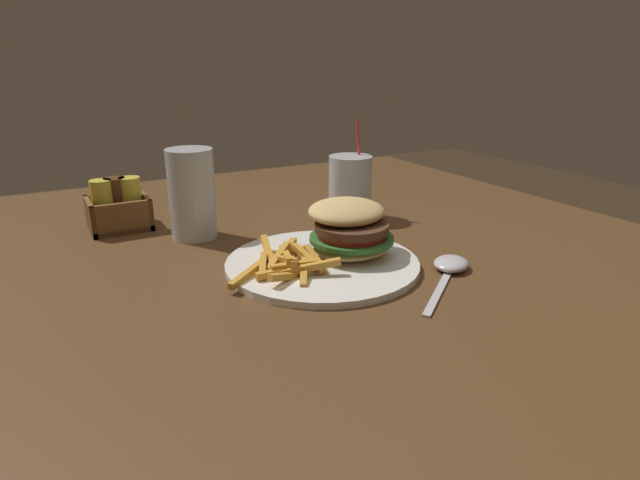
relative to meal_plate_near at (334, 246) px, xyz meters
name	(u,v)px	position (x,y,z in m)	size (l,w,h in m)	color
dining_table	(302,312)	(-0.02, 0.07, -0.13)	(1.21, 1.24, 0.74)	brown
meal_plate_near	(334,246)	(0.00, 0.00, 0.00)	(0.29, 0.28, 0.09)	white
beer_glass	(192,196)	(-0.14, 0.22, 0.04)	(0.08, 0.08, 0.15)	silver
juice_glass	(350,188)	(0.15, 0.19, 0.03)	(0.08, 0.08, 0.18)	silver
spoon	(450,266)	(0.13, -0.10, -0.02)	(0.17, 0.14, 0.02)	silver
condiment_caddy	(118,208)	(-0.25, 0.33, 0.01)	(0.10, 0.09, 0.09)	brown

